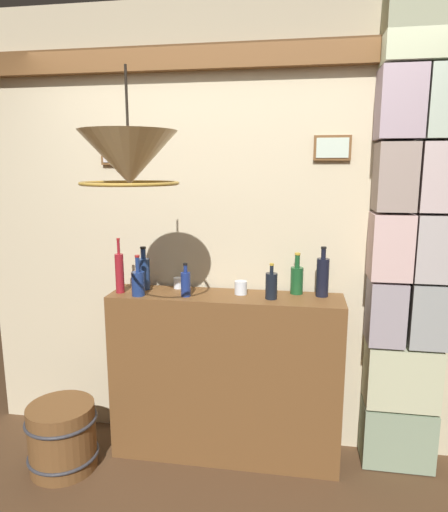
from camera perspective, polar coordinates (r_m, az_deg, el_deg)
name	(u,v)px	position (r m, az deg, el deg)	size (l,w,h in m)	color
panelled_rear_partition	(231,224)	(2.91, 0.93, 4.04)	(3.34, 0.15, 2.78)	beige
stone_pillar	(411,242)	(2.83, 22.26, 1.60)	(0.47, 0.30, 2.71)	gray
bar_shelf_unit	(225,377)	(2.94, 0.17, -14.83)	(1.41, 0.33, 1.05)	brown
liquor_bottle_scotch	(271,285)	(2.67, 5.92, -3.67)	(0.07, 0.07, 0.21)	black
liquor_bottle_tequila	(144,273)	(2.91, -9.97, -2.05)	(0.08, 0.08, 0.27)	navy
liquor_bottle_whiskey	(186,283)	(2.72, -4.80, -3.43)	(0.06, 0.06, 0.20)	navy
liquor_bottle_rye	(323,276)	(2.77, 12.19, -2.51)	(0.07, 0.07, 0.30)	black
liquor_bottle_rum	(297,279)	(2.80, 9.07, -2.84)	(0.08, 0.08, 0.25)	#194C24
liquor_bottle_mezcal	(138,282)	(2.77, -10.67, -3.25)	(0.08, 0.08, 0.25)	navy
liquor_bottle_vodka	(120,272)	(2.85, -12.90, -1.98)	(0.05, 0.05, 0.34)	maroon
glass_tumbler_rocks	(241,288)	(2.77, 2.11, -3.95)	(0.08, 0.08, 0.08)	silver
glass_tumbler_highball	(178,283)	(2.91, -5.76, -3.36)	(0.06, 0.06, 0.07)	silver
pendant_lamp	(129,159)	(2.11, -11.77, 11.71)	(0.44, 0.44, 0.51)	beige
wooden_barrel	(62,436)	(3.13, -19.50, -20.45)	(0.42, 0.42, 0.41)	brown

